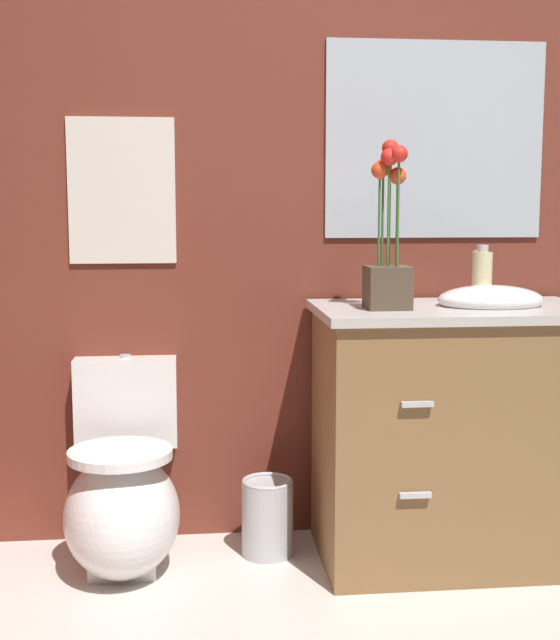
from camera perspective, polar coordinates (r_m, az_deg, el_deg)
wall_back at (r=3.19m, az=6.91°, el=8.17°), size 4.42×0.05×2.50m
toilet at (r=2.98m, az=-10.39°, el=-11.57°), size 0.38×0.59×0.69m
vanity_cabinet at (r=3.02m, az=11.44°, el=-7.20°), size 0.94×0.56×1.06m
flower_vase at (r=2.81m, az=7.20°, el=4.51°), size 0.14×0.14×0.55m
soap_bottle at (r=3.04m, az=13.27°, el=2.82°), size 0.07×0.07×0.20m
trash_bin at (r=3.07m, az=-0.84°, el=-12.94°), size 0.18×0.18×0.27m
wall_poster at (r=3.08m, az=-10.47°, el=8.44°), size 0.37×0.01×0.51m
wall_mirror at (r=3.21m, az=10.27°, el=11.68°), size 0.80×0.01×0.70m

